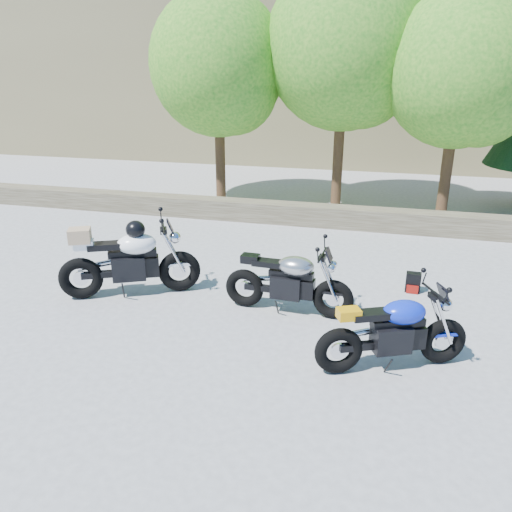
{
  "coord_description": "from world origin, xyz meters",
  "views": [
    {
      "loc": [
        2.16,
        -6.39,
        3.58
      ],
      "look_at": [
        0.2,
        1.0,
        0.75
      ],
      "focal_mm": 35.0,
      "sensor_mm": 36.0,
      "label": 1
    }
  ],
  "objects_px": {
    "backpack": "(413,283)",
    "white_bike": "(129,259)",
    "blue_bike": "(394,333)",
    "silver_bike": "(289,283)"
  },
  "relations": [
    {
      "from": "white_bike",
      "to": "blue_bike",
      "type": "bearing_deg",
      "value": -41.68
    },
    {
      "from": "backpack",
      "to": "white_bike",
      "type": "bearing_deg",
      "value": -160.65
    },
    {
      "from": "silver_bike",
      "to": "backpack",
      "type": "bearing_deg",
      "value": 37.06
    },
    {
      "from": "white_bike",
      "to": "blue_bike",
      "type": "relative_size",
      "value": 1.14
    },
    {
      "from": "silver_bike",
      "to": "blue_bike",
      "type": "bearing_deg",
      "value": -34.71
    },
    {
      "from": "white_bike",
      "to": "backpack",
      "type": "height_order",
      "value": "white_bike"
    },
    {
      "from": "silver_bike",
      "to": "blue_bike",
      "type": "xyz_separation_m",
      "value": [
        1.59,
        -1.21,
        -0.01
      ]
    },
    {
      "from": "white_bike",
      "to": "backpack",
      "type": "distance_m",
      "value": 4.86
    },
    {
      "from": "blue_bike",
      "to": "backpack",
      "type": "bearing_deg",
      "value": 57.87
    },
    {
      "from": "blue_bike",
      "to": "white_bike",
      "type": "bearing_deg",
      "value": 140.11
    }
  ]
}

